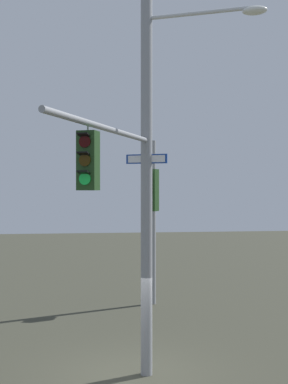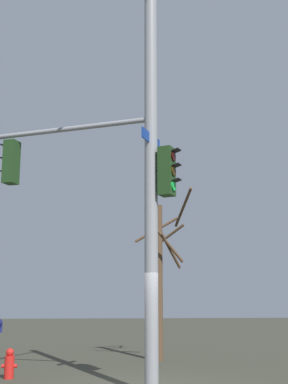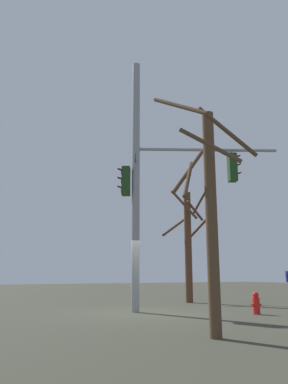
{
  "view_description": "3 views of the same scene",
  "coord_description": "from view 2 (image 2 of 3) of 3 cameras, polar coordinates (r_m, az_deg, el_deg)",
  "views": [
    {
      "loc": [
        -12.69,
        1.28,
        4.81
      ],
      "look_at": [
        -0.34,
        -0.29,
        4.69
      ],
      "focal_mm": 47.17,
      "sensor_mm": 36.0,
      "label": 1
    },
    {
      "loc": [
        -1.12,
        -11.71,
        1.97
      ],
      "look_at": [
        -0.12,
        -0.66,
        4.23
      ],
      "focal_mm": 48.58,
      "sensor_mm": 36.0,
      "label": 2
    },
    {
      "loc": [
        5.94,
        12.07,
        1.31
      ],
      "look_at": [
        -0.07,
        0.01,
        4.24
      ],
      "focal_mm": 35.29,
      "sensor_mm": 36.0,
      "label": 3
    }
  ],
  "objects": [
    {
      "name": "fire_hydrant",
      "position": [
        14.01,
        -14.57,
        -17.84
      ],
      "size": [
        0.38,
        0.24,
        0.73
      ],
      "color": "red",
      "rests_on": "ground"
    },
    {
      "name": "main_signal_pole_assembly",
      "position": [
        11.86,
        -1.74,
        4.07
      ],
      "size": [
        5.64,
        5.12,
        9.58
      ],
      "rotation": [
        0.0,
        0.0,
        2.71
      ],
      "color": "gray",
      "rests_on": "ground"
    },
    {
      "name": "bare_tree_across_street",
      "position": [
        17.2,
        1.82,
        -8.8
      ],
      "size": [
        1.78,
        1.81,
        5.51
      ],
      "color": "brown",
      "rests_on": "ground"
    }
  ]
}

